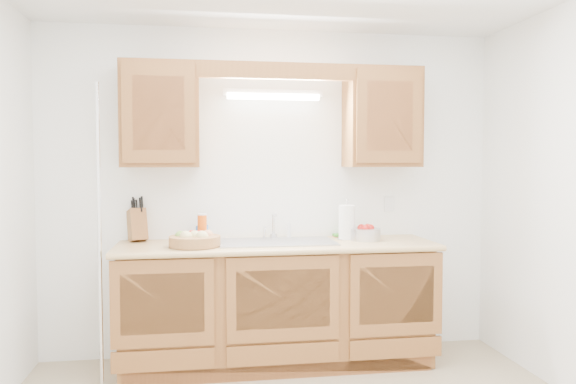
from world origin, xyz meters
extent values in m
cube|color=white|center=(0.00, 1.50, 1.25)|extent=(3.50, 0.02, 2.50)
cube|color=white|center=(0.00, -1.50, 1.25)|extent=(3.50, 0.02, 2.50)
cube|color=brown|center=(0.00, 1.20, 0.44)|extent=(2.20, 0.60, 0.86)
cube|color=#E7BA79|center=(0.00, 1.19, 0.88)|extent=(2.30, 0.63, 0.04)
cube|color=brown|center=(-0.83, 1.33, 1.83)|extent=(0.55, 0.33, 0.75)
cube|color=brown|center=(0.83, 1.33, 1.83)|extent=(0.55, 0.33, 0.75)
cube|color=brown|center=(0.00, 1.19, 2.14)|extent=(2.20, 0.05, 0.12)
cylinder|color=white|center=(0.00, 1.40, 1.98)|extent=(0.70, 0.05, 0.05)
cube|color=white|center=(0.00, 1.43, 2.01)|extent=(0.76, 0.06, 0.05)
cube|color=#9E9EA3|center=(0.00, 1.21, 0.90)|extent=(0.84, 0.46, 0.01)
cube|color=#9E9EA3|center=(-0.21, 1.21, 0.82)|extent=(0.39, 0.40, 0.16)
cube|color=#9E9EA3|center=(0.21, 1.21, 0.82)|extent=(0.39, 0.40, 0.16)
cylinder|color=silver|center=(0.00, 1.41, 0.92)|extent=(0.06, 0.06, 0.04)
cylinder|color=silver|center=(0.00, 1.41, 1.00)|extent=(0.02, 0.02, 0.16)
cylinder|color=silver|center=(0.00, 1.35, 1.09)|extent=(0.02, 0.12, 0.02)
cylinder|color=white|center=(0.12, 1.41, 0.96)|extent=(0.03, 0.03, 0.12)
cylinder|color=silver|center=(-1.20, 0.94, 1.00)|extent=(0.03, 0.03, 2.00)
cube|color=white|center=(0.95, 1.49, 1.15)|extent=(0.08, 0.01, 0.12)
cylinder|color=#AF7646|center=(-0.59, 1.09, 0.94)|extent=(0.46, 0.46, 0.07)
sphere|color=#D8C67F|center=(-0.65, 1.05, 0.97)|extent=(0.09, 0.09, 0.09)
sphere|color=#D8C67F|center=(-0.54, 1.04, 0.97)|extent=(0.09, 0.09, 0.09)
sphere|color=tan|center=(-0.50, 1.13, 0.97)|extent=(0.08, 0.08, 0.08)
sphere|color=red|center=(-0.61, 1.15, 0.97)|extent=(0.08, 0.08, 0.08)
sphere|color=#72A53F|center=(-0.69, 1.12, 0.97)|extent=(0.08, 0.08, 0.08)
sphere|color=#D8C67F|center=(-0.59, 1.08, 0.97)|extent=(0.09, 0.09, 0.09)
sphere|color=red|center=(-0.56, 1.18, 0.97)|extent=(0.08, 0.08, 0.08)
cube|color=brown|center=(-1.02, 1.44, 1.02)|extent=(0.18, 0.22, 0.26)
cylinder|color=black|center=(-1.05, 1.41, 1.16)|extent=(0.03, 0.04, 0.10)
cylinder|color=black|center=(-1.02, 1.41, 1.16)|extent=(0.03, 0.04, 0.10)
cylinder|color=black|center=(-0.98, 1.41, 1.17)|extent=(0.03, 0.04, 0.10)
cylinder|color=black|center=(-1.04, 1.46, 1.17)|extent=(0.03, 0.04, 0.10)
cylinder|color=black|center=(-1.00, 1.46, 1.17)|extent=(0.03, 0.04, 0.10)
cylinder|color=black|center=(-1.05, 1.49, 1.18)|extent=(0.03, 0.04, 0.10)
cylinder|color=black|center=(-0.98, 1.49, 1.18)|extent=(0.03, 0.04, 0.10)
cylinder|color=#E9580C|center=(-0.54, 1.34, 1.00)|extent=(0.08, 0.08, 0.20)
cylinder|color=white|center=(-0.54, 1.34, 1.10)|extent=(0.07, 0.07, 0.01)
imported|color=blue|center=(-0.54, 1.38, 0.98)|extent=(0.09, 0.10, 0.17)
cube|color=#CC333F|center=(0.54, 1.44, 0.90)|extent=(0.13, 0.08, 0.01)
cube|color=green|center=(0.54, 1.44, 0.91)|extent=(0.13, 0.08, 0.02)
cylinder|color=silver|center=(0.54, 1.27, 0.91)|extent=(0.15, 0.15, 0.01)
cylinder|color=silver|center=(0.54, 1.27, 1.05)|extent=(0.02, 0.02, 0.30)
cylinder|color=white|center=(0.54, 1.27, 1.04)|extent=(0.15, 0.15, 0.25)
sphere|color=silver|center=(0.54, 1.27, 1.20)|extent=(0.02, 0.02, 0.02)
cylinder|color=silver|center=(0.67, 1.23, 0.95)|extent=(0.29, 0.29, 0.09)
sphere|color=red|center=(0.64, 1.23, 0.99)|extent=(0.06, 0.06, 0.06)
sphere|color=red|center=(0.70, 1.24, 0.99)|extent=(0.06, 0.06, 0.06)
sphere|color=red|center=(0.67, 1.20, 0.99)|extent=(0.06, 0.06, 0.06)
sphere|color=red|center=(0.71, 1.21, 0.99)|extent=(0.06, 0.06, 0.06)
camera|label=1|loc=(-0.54, -2.83, 1.48)|focal=35.00mm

